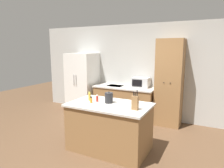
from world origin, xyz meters
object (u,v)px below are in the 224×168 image
object	(u,v)px
knife_block	(135,103)
fire_extinguisher	(67,103)
pantry_cabinet	(169,83)
spice_bottle_short_red	(90,97)
spice_bottle_amber_oil	(97,98)
kettle	(109,98)
spice_bottle_tall_dark	(91,100)
refrigerator	(83,83)
microwave	(141,82)

from	to	relation	value
knife_block	fire_extinguisher	world-z (taller)	knife_block
pantry_cabinet	fire_extinguisher	distance (m)	3.32
spice_bottle_short_red	spice_bottle_amber_oil	bearing A→B (deg)	2.07
fire_extinguisher	kettle	bearing A→B (deg)	-34.37
spice_bottle_tall_dark	fire_extinguisher	size ratio (longest dim) A/B	0.31
knife_block	spice_bottle_amber_oil	world-z (taller)	knife_block
pantry_cabinet	spice_bottle_amber_oil	xyz separation A→B (m)	(-1.02, -1.80, -0.11)
knife_block	spice_bottle_short_red	bearing A→B (deg)	171.55
refrigerator	spice_bottle_short_red	xyz separation A→B (m)	(1.39, -1.71, 0.09)
refrigerator	knife_block	size ratio (longest dim) A/B	5.24
microwave	spice_bottle_short_red	distance (m)	1.93
microwave	kettle	bearing A→B (deg)	-90.13
knife_block	kettle	size ratio (longest dim) A/B	1.54
microwave	spice_bottle_amber_oil	xyz separation A→B (m)	(-0.25, -1.88, -0.05)
knife_block	refrigerator	bearing A→B (deg)	142.30
spice_bottle_amber_oil	kettle	xyz separation A→B (m)	(0.24, 0.03, 0.04)
refrigerator	pantry_cabinet	size ratio (longest dim) A/B	0.83
spice_bottle_amber_oil	refrigerator	bearing A→B (deg)	132.56
microwave	kettle	xyz separation A→B (m)	(-0.00, -1.85, -0.02)
spice_bottle_short_red	microwave	bearing A→B (deg)	77.35
pantry_cabinet	fire_extinguisher	size ratio (longest dim) A/B	5.53
microwave	knife_block	xyz separation A→B (m)	(0.60, -2.04, 0.01)
spice_bottle_short_red	knife_block	bearing A→B (deg)	-8.45
refrigerator	fire_extinguisher	distance (m)	0.94
spice_bottle_tall_dark	fire_extinguisher	world-z (taller)	spice_bottle_tall_dark
pantry_cabinet	spice_bottle_short_red	size ratio (longest dim) A/B	12.35
spice_bottle_tall_dark	kettle	bearing A→B (deg)	27.11
microwave	spice_bottle_tall_dark	size ratio (longest dim) A/B	3.74
knife_block	spice_bottle_tall_dark	distance (m)	0.91
refrigerator	fire_extinguisher	size ratio (longest dim) A/B	4.57
knife_block	spice_bottle_amber_oil	distance (m)	0.86
refrigerator	spice_bottle_tall_dark	size ratio (longest dim) A/B	14.53
refrigerator	knife_block	world-z (taller)	refrigerator
kettle	fire_extinguisher	bearing A→B (deg)	145.63
refrigerator	microwave	world-z (taller)	refrigerator
microwave	spice_bottle_amber_oil	bearing A→B (deg)	-97.51
refrigerator	pantry_cabinet	xyz separation A→B (m)	(2.59, 0.09, 0.19)
pantry_cabinet	spice_bottle_amber_oil	distance (m)	2.07
spice_bottle_short_red	spice_bottle_amber_oil	size ratio (longest dim) A/B	1.29
spice_bottle_amber_oil	fire_extinguisher	distance (m)	2.85
refrigerator	spice_bottle_short_red	world-z (taller)	refrigerator
spice_bottle_amber_oil	fire_extinguisher	world-z (taller)	spice_bottle_amber_oil
knife_block	fire_extinguisher	size ratio (longest dim) A/B	0.87
knife_block	microwave	bearing A→B (deg)	106.34
refrigerator	spice_bottle_tall_dark	xyz separation A→B (m)	(1.51, -1.83, 0.07)
spice_bottle_short_red	kettle	xyz separation A→B (m)	(0.42, 0.03, 0.02)
refrigerator	kettle	size ratio (longest dim) A/B	8.07
spice_bottle_short_red	fire_extinguisher	xyz separation A→B (m)	(-1.99, 1.68, -0.82)
pantry_cabinet	spice_bottle_short_red	xyz separation A→B (m)	(-1.19, -1.81, -0.10)
microwave	spice_bottle_tall_dark	distance (m)	2.03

